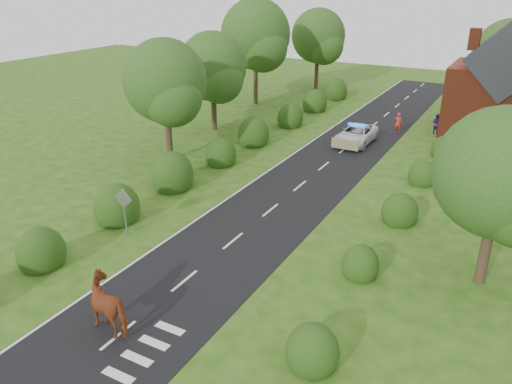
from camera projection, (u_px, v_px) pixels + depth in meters
The scene contains 17 objects.
ground at pixel (184, 281), 21.21m from camera, with size 120.00×120.00×0.00m, color #215312.
road at pixel (318, 171), 33.29m from camera, with size 6.00×70.00×0.02m, color black.
road_markings at pixel (283, 176), 32.32m from camera, with size 4.96×70.00×0.01m.
hedgerow_left at pixel (209, 159), 33.20m from camera, with size 2.75×50.41×3.00m.
hedgerow_right at pixel (405, 204), 27.11m from camera, with size 2.10×45.78×2.10m.
tree_left_a at pixel (167, 85), 32.95m from camera, with size 5.74×5.60×8.38m.
tree_left_b at pixel (214, 70), 40.17m from camera, with size 5.74×5.60×8.07m.
tree_left_c at pixel (258, 38), 48.25m from camera, with size 6.97×6.80×10.22m.
tree_left_d at pixel (320, 38), 55.58m from camera, with size 6.15×6.00×8.89m.
tree_right_a at pixel (507, 180), 19.10m from camera, with size 5.33×5.20×7.56m.
tree_right_c at pixel (511, 55), 45.49m from camera, with size 6.15×6.00×8.58m.
road_sign at pixel (124, 205), 24.37m from camera, with size 1.06×0.08×2.53m.
house at pixel (503, 88), 39.68m from camera, with size 8.00×7.40×9.17m.
cow at pixel (112, 307), 18.13m from camera, with size 1.29×2.45×1.74m, color brown.
police_van at pixel (356, 135), 38.55m from camera, with size 2.38×5.11×1.55m.
pedestrian_red at pixel (398, 123), 41.09m from camera, with size 0.62×0.41×1.71m, color #AF2A25.
pedestrian_purple at pixel (437, 124), 40.85m from camera, with size 0.83×0.65×1.72m, color #351855.
Camera 1 is at (11.31, -14.30, 11.89)m, focal length 35.00 mm.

